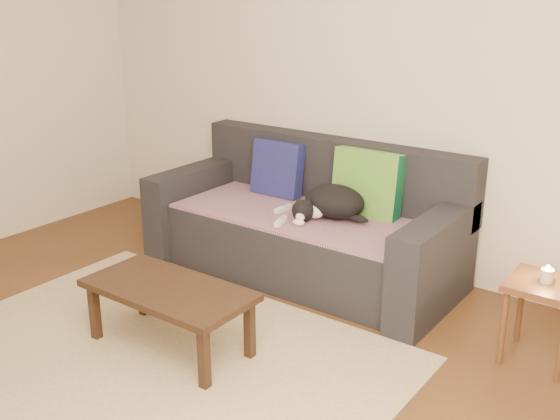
{
  "coord_description": "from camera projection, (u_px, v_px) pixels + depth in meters",
  "views": [
    {
      "loc": [
        2.31,
        -1.89,
        1.85
      ],
      "look_at": [
        0.05,
        1.2,
        0.55
      ],
      "focal_mm": 42.0,
      "sensor_mm": 36.0,
      "label": 1
    }
  ],
  "objects": [
    {
      "name": "wii_remote_a",
      "position": [
        283.0,
        209.0,
        4.36
      ],
      "size": [
        0.04,
        0.15,
        0.03
      ],
      "primitive_type": "cube",
      "rotation": [
        0.0,
        0.0,
        1.54
      ],
      "color": "white",
      "rests_on": "throw_blanket"
    },
    {
      "name": "coffee_table",
      "position": [
        169.0,
        295.0,
        3.44
      ],
      "size": [
        0.92,
        0.46,
        0.37
      ],
      "color": "#321F13",
      "rests_on": "rug"
    },
    {
      "name": "sofa",
      "position": [
        306.0,
        228.0,
        4.43
      ],
      "size": [
        2.1,
        0.94,
        0.87
      ],
      "color": "#232328",
      "rests_on": "ground"
    },
    {
      "name": "throw_blanket",
      "position": [
        299.0,
        215.0,
        4.32
      ],
      "size": [
        1.66,
        0.74,
        0.02
      ],
      "primitive_type": "cube",
      "color": "#44294E",
      "rests_on": "sofa"
    },
    {
      "name": "candle",
      "position": [
        547.0,
        275.0,
        3.28
      ],
      "size": [
        0.06,
        0.06,
        0.09
      ],
      "color": "beige",
      "rests_on": "side_table"
    },
    {
      "name": "rug",
      "position": [
        155.0,
        358.0,
        3.44
      ],
      "size": [
        2.5,
        1.8,
        0.01
      ],
      "primitive_type": "cube",
      "color": "#C3B286",
      "rests_on": "ground"
    },
    {
      "name": "ground",
      "position": [
        133.0,
        372.0,
        3.33
      ],
      "size": [
        4.5,
        4.5,
        0.0
      ],
      "primitive_type": "plane",
      "color": "brown",
      "rests_on": "ground"
    },
    {
      "name": "cat",
      "position": [
        332.0,
        203.0,
        4.2
      ],
      "size": [
        0.52,
        0.5,
        0.22
      ],
      "rotation": [
        0.0,
        0.0,
        0.4
      ],
      "color": "black",
      "rests_on": "throw_blanket"
    },
    {
      "name": "cushion_navy",
      "position": [
        277.0,
        169.0,
        4.66
      ],
      "size": [
        0.39,
        0.15,
        0.4
      ],
      "primitive_type": "cube",
      "rotation": [
        -0.15,
        0.0,
        0.0
      ],
      "color": "#131753",
      "rests_on": "throw_blanket"
    },
    {
      "name": "side_table",
      "position": [
        544.0,
        296.0,
        3.32
      ],
      "size": [
        0.36,
        0.36,
        0.45
      ],
      "color": "brown",
      "rests_on": "ground"
    },
    {
      "name": "wii_remote_b",
      "position": [
        281.0,
        221.0,
        4.12
      ],
      "size": [
        0.07,
        0.15,
        0.03
      ],
      "primitive_type": "cube",
      "rotation": [
        0.0,
        0.0,
        1.82
      ],
      "color": "white",
      "rests_on": "throw_blanket"
    },
    {
      "name": "back_wall",
      "position": [
        344.0,
        73.0,
        4.44
      ],
      "size": [
        4.5,
        0.04,
        2.6
      ],
      "primitive_type": "cube",
      "color": "beige",
      "rests_on": "ground"
    },
    {
      "name": "cushion_green",
      "position": [
        367.0,
        186.0,
        4.25
      ],
      "size": [
        0.46,
        0.17,
        0.47
      ],
      "primitive_type": "cube",
      "rotation": [
        -0.11,
        0.0,
        0.0
      ],
      "color": "#0D5433",
      "rests_on": "throw_blanket"
    }
  ]
}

